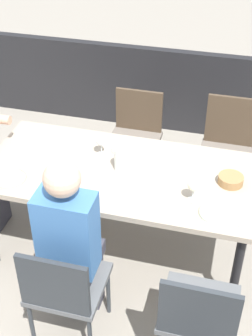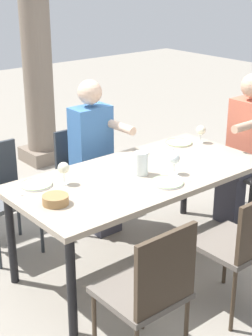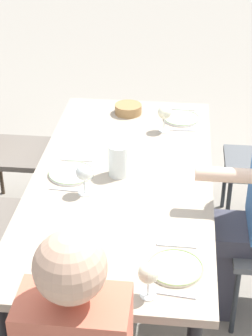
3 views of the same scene
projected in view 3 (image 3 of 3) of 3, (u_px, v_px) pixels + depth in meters
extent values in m
plane|color=gray|center=(123.00, 285.00, 3.26)|extent=(16.00, 16.00, 0.00)
cube|color=tan|center=(122.00, 179.00, 2.88)|extent=(1.94, 0.93, 0.04)
cylinder|color=black|center=(193.00, 161.00, 3.80)|extent=(0.06, 0.06, 0.72)
cylinder|color=black|center=(82.00, 156.00, 3.87)|extent=(0.06, 0.06, 0.72)
cylinder|color=#2D3338|center=(225.00, 180.00, 3.85)|extent=(0.03, 0.03, 0.45)
cylinder|color=#2D3338|center=(227.00, 211.00, 3.52)|extent=(0.03, 0.03, 0.45)
cube|color=#6A6158|center=(15.00, 153.00, 3.70)|extent=(0.44, 0.44, 0.04)
cylinder|color=#473828|center=(39.00, 200.00, 3.64)|extent=(0.03, 0.03, 0.44)
cylinder|color=#473828|center=(51.00, 170.00, 3.97)|extent=(0.03, 0.03, 0.44)
cylinder|color=#473828|center=(0.00, 168.00, 4.00)|extent=(0.03, 0.03, 0.44)
cylinder|color=#2D3338|center=(231.00, 255.00, 3.17)|extent=(0.03, 0.03, 0.43)
cylinder|color=#2D3338|center=(235.00, 302.00, 2.85)|extent=(0.03, 0.03, 0.43)
cylinder|color=#473828|center=(2.00, 282.00, 2.95)|extent=(0.03, 0.03, 0.46)
cylinder|color=#473828|center=(21.00, 238.00, 3.28)|extent=(0.03, 0.03, 0.46)
sphere|color=tan|center=(70.00, 267.00, 1.54)|extent=(0.21, 0.21, 0.21)
cylinder|color=tan|center=(48.00, 281.00, 1.90)|extent=(0.30, 0.07, 0.07)
cube|color=#3F3F4C|center=(222.00, 274.00, 3.00)|extent=(0.24, 0.14, 0.46)
cube|color=#3F3F4C|center=(244.00, 234.00, 2.85)|extent=(0.28, 0.32, 0.10)
cylinder|color=beige|center=(228.00, 175.00, 2.53)|extent=(0.07, 0.30, 0.07)
cylinder|color=white|center=(181.00, 119.00, 3.45)|extent=(0.22, 0.22, 0.01)
torus|color=#A9CD91|center=(181.00, 118.00, 3.45)|extent=(0.22, 0.22, 0.01)
cylinder|color=white|center=(164.00, 130.00, 3.32)|extent=(0.06, 0.06, 0.00)
cylinder|color=white|center=(164.00, 124.00, 3.30)|extent=(0.01, 0.01, 0.08)
sphere|color=#F2EFCC|center=(165.00, 112.00, 3.26)|extent=(0.08, 0.08, 0.08)
cube|color=silver|center=(182.00, 109.00, 3.58)|extent=(0.02, 0.17, 0.01)
cube|color=silver|center=(181.00, 130.00, 3.33)|extent=(0.02, 0.17, 0.01)
cylinder|color=white|center=(71.00, 174.00, 2.88)|extent=(0.24, 0.24, 0.01)
torus|color=#A9CD91|center=(71.00, 172.00, 2.88)|extent=(0.24, 0.24, 0.01)
cylinder|color=white|center=(85.00, 193.00, 2.73)|extent=(0.06, 0.06, 0.00)
cylinder|color=white|center=(84.00, 186.00, 2.71)|extent=(0.01, 0.01, 0.08)
sphere|color=white|center=(84.00, 172.00, 2.67)|extent=(0.08, 0.08, 0.08)
cube|color=silver|center=(77.00, 160.00, 3.01)|extent=(0.02, 0.17, 0.01)
cube|color=silver|center=(66.00, 190.00, 2.76)|extent=(0.03, 0.17, 0.01)
cylinder|color=silver|center=(176.00, 268.00, 2.25)|extent=(0.23, 0.23, 0.01)
torus|color=#A0BE77|center=(176.00, 267.00, 2.24)|extent=(0.23, 0.23, 0.01)
cylinder|color=white|center=(148.00, 295.00, 2.12)|extent=(0.06, 0.06, 0.00)
cylinder|color=white|center=(148.00, 288.00, 2.10)|extent=(0.01, 0.01, 0.07)
sphere|color=#F2EFCC|center=(149.00, 273.00, 2.06)|extent=(0.08, 0.08, 0.08)
cube|color=silver|center=(177.00, 245.00, 2.38)|extent=(0.02, 0.17, 0.01)
cube|color=silver|center=(174.00, 294.00, 2.12)|extent=(0.03, 0.17, 0.01)
cylinder|color=white|center=(119.00, 160.00, 2.84)|extent=(0.11, 0.11, 0.17)
cylinder|color=#EFEAC6|center=(119.00, 165.00, 2.86)|extent=(0.10, 0.10, 0.11)
cylinder|color=#9E7547|center=(128.00, 109.00, 3.52)|extent=(0.17, 0.17, 0.06)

